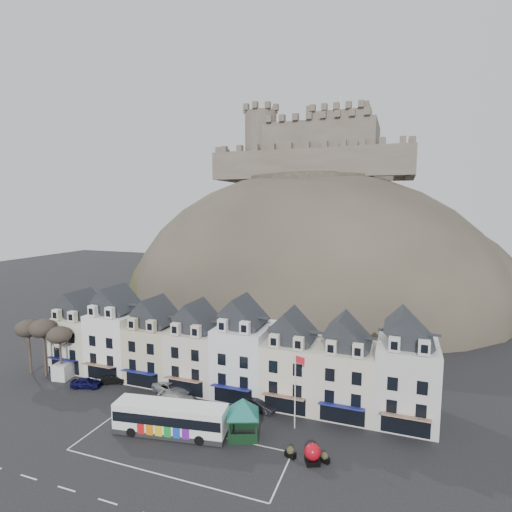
% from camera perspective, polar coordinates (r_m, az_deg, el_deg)
% --- Properties ---
extents(ground, '(300.00, 300.00, 0.00)m').
position_cam_1_polar(ground, '(46.27, -14.19, -25.75)').
color(ground, black).
rests_on(ground, ground).
extents(coach_bay_markings, '(22.00, 7.50, 0.01)m').
position_cam_1_polar(coach_bay_markings, '(46.22, -10.95, -25.70)').
color(coach_bay_markings, silver).
rests_on(coach_bay_markings, ground).
extents(townhouse_terrace, '(54.40, 9.35, 11.80)m').
position_cam_1_polar(townhouse_terrace, '(56.31, -4.83, -13.35)').
color(townhouse_terrace, silver).
rests_on(townhouse_terrace, ground).
extents(castle_hill, '(100.00, 76.00, 68.00)m').
position_cam_1_polar(castle_hill, '(105.96, 7.95, -6.54)').
color(castle_hill, '#353129').
rests_on(castle_hill, ground).
extents(castle, '(50.20, 22.20, 22.00)m').
position_cam_1_polar(castle, '(111.06, 8.71, 14.90)').
color(castle, brown).
rests_on(castle, ground).
extents(tree_left_far, '(3.61, 3.61, 8.24)m').
position_cam_1_polar(tree_left_far, '(69.05, -29.78, -9.01)').
color(tree_left_far, '#3A3125').
rests_on(tree_left_far, ground).
extents(tree_left_mid, '(3.78, 3.78, 8.64)m').
position_cam_1_polar(tree_left_mid, '(66.75, -28.11, -9.14)').
color(tree_left_mid, '#3A3125').
rests_on(tree_left_mid, ground).
extents(tree_left_near, '(3.43, 3.43, 7.84)m').
position_cam_1_polar(tree_left_near, '(64.80, -26.27, -10.14)').
color(tree_left_near, '#3A3125').
rests_on(tree_left_near, ground).
extents(bus, '(12.83, 4.76, 3.54)m').
position_cam_1_polar(bus, '(48.12, -12.10, -21.60)').
color(bus, '#262628').
rests_on(bus, ground).
extents(bus_shelter, '(6.52, 6.52, 4.42)m').
position_cam_1_polar(bus_shelter, '(46.06, -1.89, -20.74)').
color(bus_shelter, black).
rests_on(bus_shelter, ground).
extents(red_buoy, '(1.79, 1.79, 2.00)m').
position_cam_1_polar(red_buoy, '(43.71, 8.07, -26.15)').
color(red_buoy, black).
rests_on(red_buoy, ground).
extents(flagpole, '(1.21, 0.52, 8.85)m').
position_cam_1_polar(flagpole, '(47.00, 5.72, -17.97)').
color(flagpole, silver).
rests_on(flagpole, ground).
extents(white_van, '(2.93, 5.31, 2.30)m').
position_cam_1_polar(white_van, '(67.59, -25.15, -14.21)').
color(white_van, silver).
rests_on(white_van, ground).
extents(planter_west, '(1.12, 0.78, 1.01)m').
position_cam_1_polar(planter_west, '(44.31, 9.77, -26.50)').
color(planter_west, black).
rests_on(planter_west, ground).
extents(planter_east, '(1.26, 0.95, 1.13)m').
position_cam_1_polar(planter_east, '(44.55, 4.94, -26.13)').
color(planter_east, black).
rests_on(planter_east, ground).
extents(car_navy, '(4.38, 2.73, 1.39)m').
position_cam_1_polar(car_navy, '(62.50, -23.11, -16.32)').
color(car_navy, '#0C0B3B').
rests_on(car_navy, ground).
extents(car_black, '(3.89, 2.68, 1.22)m').
position_cam_1_polar(car_black, '(62.48, -19.49, -16.25)').
color(car_black, black).
rests_on(car_black, ground).
extents(car_silver, '(6.13, 4.27, 1.58)m').
position_cam_1_polar(car_silver, '(57.39, -12.02, -17.96)').
color(car_silver, '#B1B2B9').
rests_on(car_silver, ground).
extents(car_white, '(4.94, 2.57, 1.37)m').
position_cam_1_polar(car_white, '(54.88, -11.20, -19.28)').
color(car_white, silver).
rests_on(car_white, ground).
extents(car_maroon, '(4.13, 2.16, 1.34)m').
position_cam_1_polar(car_maroon, '(51.38, -3.86, -21.11)').
color(car_maroon, '#4D040D').
rests_on(car_maroon, ground).
extents(car_charcoal, '(4.78, 2.73, 1.49)m').
position_cam_1_polar(car_charcoal, '(52.45, 0.40, -20.37)').
color(car_charcoal, black).
rests_on(car_charcoal, ground).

